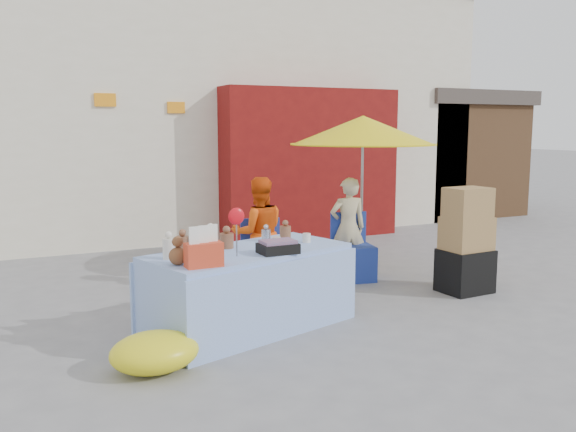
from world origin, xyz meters
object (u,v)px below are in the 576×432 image
vendor_orange (259,233)px  box_stack (466,244)px  chair_left (264,270)px  vendor_beige (348,228)px  market_table (248,288)px  umbrella (363,131)px  chair_right (353,260)px

vendor_orange → box_stack: size_ratio=1.09×
chair_left → vendor_beige: bearing=18.1°
market_table → umbrella: bearing=17.0°
market_table → box_stack: box_stack is taller
market_table → chair_right: bearing=15.2°
chair_left → umbrella: 2.27m
umbrella → chair_left: bearing=-169.6°
chair_right → umbrella: 1.69m
vendor_orange → vendor_beige: size_ratio=1.04×
chair_right → umbrella: bearing=55.7°
vendor_beige → chair_left: bearing=18.1°
chair_left → box_stack: size_ratio=0.68×
vendor_orange → chair_left: bearing=103.3°
market_table → vendor_beige: vendor_beige is taller
chair_right → umbrella: (0.30, 0.28, 1.64)m
vendor_orange → umbrella: size_ratio=0.65×
vendor_beige → umbrella: bearing=-141.5°
market_table → umbrella: (2.22, 1.47, 1.49)m
vendor_beige → umbrella: (0.30, 0.15, 1.24)m
chair_left → vendor_beige: size_ratio=0.65×
market_table → umbrella: umbrella is taller
umbrella → vendor_beige: bearing=-153.4°
chair_right → box_stack: box_stack is taller
chair_right → vendor_orange: bearing=-174.2°
market_table → chair_left: 1.38m
chair_right → market_table: bearing=-136.4°
umbrella → box_stack: 1.99m
chair_right → vendor_beige: bearing=103.3°
chair_right → vendor_beige: 0.42m
chair_left → vendor_orange: 0.44m
chair_left → vendor_beige: vendor_beige is taller
chair_right → vendor_beige: (-0.00, 0.13, 0.40)m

